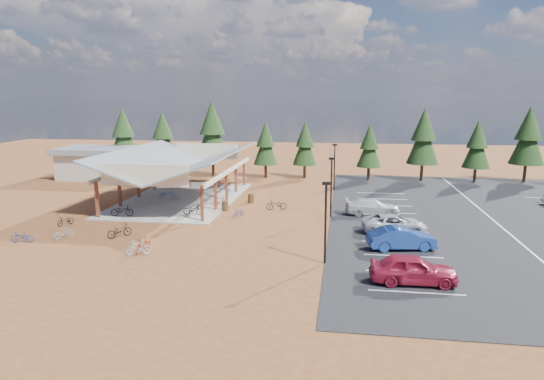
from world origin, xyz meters
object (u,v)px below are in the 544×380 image
Objects in this scene: car_0 at (413,269)px; car_1 at (402,238)px; bike_3 at (185,183)px; bike_9 at (64,232)px; lamp_post_1 at (331,183)px; trash_bin_0 at (225,206)px; bike_12 at (120,231)px; bike_13 at (139,248)px; trash_bin_1 at (251,198)px; bike_7 at (221,181)px; car_3 at (372,207)px; outbuilding at (104,162)px; bike_10 at (22,237)px; lamp_post_2 at (334,164)px; bike_6 at (222,188)px; bike_16 at (276,205)px; bike_5 at (205,198)px; bike_0 at (122,210)px; bike_15 at (220,201)px; bike_2 at (167,194)px; bike_11 at (143,245)px; bike_8 at (66,221)px; bike_pavilion at (181,162)px; bike_1 at (173,195)px; car_2 at (394,224)px; bike_4 at (193,210)px; lamp_post_0 at (326,217)px; bike_14 at (239,212)px.

car_1 is (0.06, 6.16, -0.05)m from car_0.
bike_9 is (-2.49, -19.97, -0.16)m from bike_3.
lamp_post_1 is 9.89m from trash_bin_0.
bike_13 is at bearing 167.74° from bike_12.
bike_7 is at bearing 122.59° from trash_bin_1.
trash_bin_1 is 0.19× the size of car_3.
outbuilding is 27.97m from bike_10.
bike_12 is at bearing -60.60° from outbuilding.
bike_13 is (-12.04, -24.28, -2.45)m from lamp_post_2.
bike_6 reaches higher than trash_bin_0.
bike_5 is at bearing -112.85° from bike_16.
bike_7 is at bearing -32.92° from bike_0.
bike_13 is 1.13× the size of bike_15.
trash_bin_0 is 0.54× the size of bike_2.
trash_bin_0 is 13.13m from car_3.
bike_11 is at bearing -104.71° from trash_bin_1.
bike_9 is at bearing -39.36° from bike_8.
bike_5 is at bearing -173.56° from bike_6.
bike_16 is at bearing 47.43° from bike_8.
bike_pavilion is 21.56× the size of trash_bin_1.
bike_2 is 1.06× the size of bike_10.
trash_bin_1 is (-7.85, 4.45, -2.53)m from lamp_post_1.
bike_1 is 0.32× the size of car_3.
bike_1 is 0.31× the size of car_2.
outbuilding is at bearing 43.32° from bike_4.
bike_1 is at bearing 72.49° from car_3.
car_0 is at bearing -79.46° from lamp_post_2.
car_3 is at bearing 3.42° from car_0.
bike_6 is 0.37× the size of car_0.
lamp_post_0 is at bearing -90.00° from lamp_post_2.
bike_pavilion reaches higher than bike_11.
bike_4 is at bearing 47.54° from bike_8.
bike_5 is 1.14× the size of bike_14.
bike_4 is 1.11× the size of bike_10.
car_3 is at bearing -108.57° from bike_6.
lamp_post_1 is 19.81m from bike_3.
bike_11 is at bearing -175.86° from bike_5.
bike_14 is (-7.81, -13.25, -2.58)m from lamp_post_2.
bike_13 is (-12.04, -12.28, -2.45)m from lamp_post_1.
car_1 reaches higher than bike_4.
bike_0 is 9.03m from bike_15.
car_2 is (22.62, -1.52, 0.12)m from bike_0.
bike_pavilion is 11.01m from bike_16.
bike_pavilion is at bearing 171.79° from bike_13.
car_1 reaches higher than bike_14.
lamp_post_1 is 3.40× the size of bike_8.
bike_0 reaches higher than bike_6.
car_3 is (18.59, -3.80, -3.09)m from bike_pavilion.
car_0 is at bearing 2.74° from bike_8.
car_1 reaches higher than bike_12.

